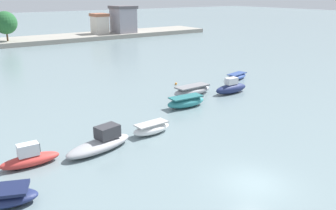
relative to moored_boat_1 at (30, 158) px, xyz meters
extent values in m
plane|color=slate|center=(10.57, -10.19, -0.54)|extent=(400.00, 400.00, 0.00)
ellipsoid|color=#C63833|center=(0.00, 0.00, -0.15)|extent=(3.92, 1.38, 0.78)
cube|color=silver|center=(-0.04, 0.00, 0.65)|extent=(1.39, 0.80, 0.83)
cube|color=black|center=(0.64, -0.02, 0.74)|extent=(0.11, 0.67, 0.58)
ellipsoid|color=#9E9EA3|center=(4.76, -0.51, -0.13)|extent=(5.70, 2.86, 0.83)
cube|color=#333338|center=(5.56, -0.35, 0.75)|extent=(1.89, 1.48, 0.92)
cube|color=black|center=(6.39, -0.18, 0.84)|extent=(0.29, 1.04, 0.65)
ellipsoid|color=white|center=(9.68, 0.07, -0.12)|extent=(3.53, 1.59, 0.85)
cube|color=#AFAFAF|center=(9.68, 0.07, 0.36)|extent=(2.83, 1.33, 0.11)
ellipsoid|color=teal|center=(16.33, 4.05, -0.04)|extent=(4.36, 1.84, 1.00)
cube|color=#226367|center=(16.33, 4.05, 0.52)|extent=(3.49, 1.54, 0.13)
ellipsoid|color=#9E9EA3|center=(19.66, 7.18, -0.09)|extent=(5.10, 2.00, 0.91)
cube|color=slate|center=(19.66, 7.18, 0.44)|extent=(4.08, 1.68, 0.16)
ellipsoid|color=navy|center=(23.73, 5.13, 0.00)|extent=(4.47, 1.43, 1.08)
cube|color=silver|center=(23.72, 5.13, 0.91)|extent=(1.44, 0.82, 0.75)
cube|color=black|center=(24.43, 5.13, 0.98)|extent=(0.08, 0.73, 0.52)
ellipsoid|color=#3856A8|center=(29.15, 9.55, -0.19)|extent=(3.96, 2.22, 0.71)
cube|color=navy|center=(29.15, 9.55, 0.22)|extent=(3.18, 1.84, 0.11)
sphere|color=orange|center=(20.79, 11.86, -0.40)|extent=(0.29, 0.29, 0.29)
cube|color=gray|center=(10.57, 61.32, -0.04)|extent=(103.66, 11.24, 1.02)
cube|color=beige|center=(33.16, 61.36, 2.59)|extent=(3.30, 4.12, 4.23)
cube|color=#995B42|center=(33.16, 61.36, 5.06)|extent=(3.63, 4.54, 0.70)
cube|color=#99939E|center=(39.12, 59.90, 3.47)|extent=(4.92, 5.78, 5.99)
cube|color=#565156|center=(39.12, 59.90, 6.82)|extent=(5.41, 6.35, 0.70)
cylinder|color=brown|center=(10.81, 59.39, 1.45)|extent=(0.36, 0.36, 1.95)
sphere|color=#235B2D|center=(10.81, 59.39, 4.34)|extent=(4.78, 4.78, 4.78)
camera|label=1|loc=(-4.66, -22.84, 10.66)|focal=37.77mm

